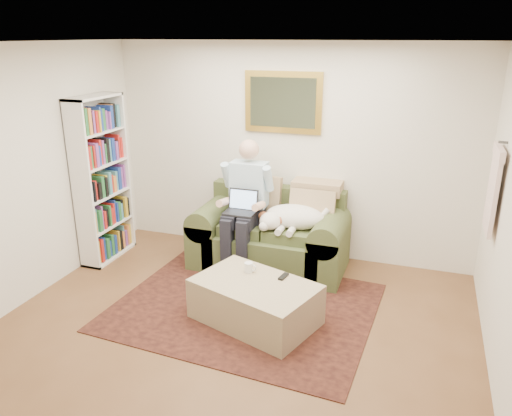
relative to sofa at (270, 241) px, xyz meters
The scene contains 12 objects.
room_shell 1.93m from the sofa, 86.88° to the right, with size 4.51×5.00×2.61m.
rug 1.09m from the sofa, 86.94° to the right, with size 2.56×2.05×0.01m, color black.
sofa is the anchor object (origin of this frame).
seated_man 0.55m from the sofa, 148.55° to the right, with size 0.60×0.85×1.52m, color #8CBFD8, non-canonical shape.
laptop 0.60m from the sofa, 138.98° to the right, with size 0.35×0.28×0.25m.
sleeping_dog 0.51m from the sofa, 15.74° to the right, with size 0.75×0.47×0.28m, color white, non-canonical shape.
ottoman 1.28m from the sofa, 78.91° to the right, with size 1.15×0.73×0.42m, color tan.
coffee_mug 1.08m from the sofa, 84.17° to the right, with size 0.08×0.08×0.10m, color white.
tv_remote 1.17m from the sofa, 66.09° to the right, with size 0.05×0.15×0.02m, color black.
bookshelf 2.16m from the sofa, 168.49° to the right, with size 0.28×0.80×2.00m, color white, non-canonical shape.
wall_mirror 1.65m from the sofa, 90.00° to the left, with size 0.94×0.04×0.72m.
hanging_shirt 2.54m from the sofa, 10.17° to the right, with size 0.06×0.52×0.90m, color beige, non-canonical shape.
Camera 1 is at (1.55, -3.27, 2.66)m, focal length 35.00 mm.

